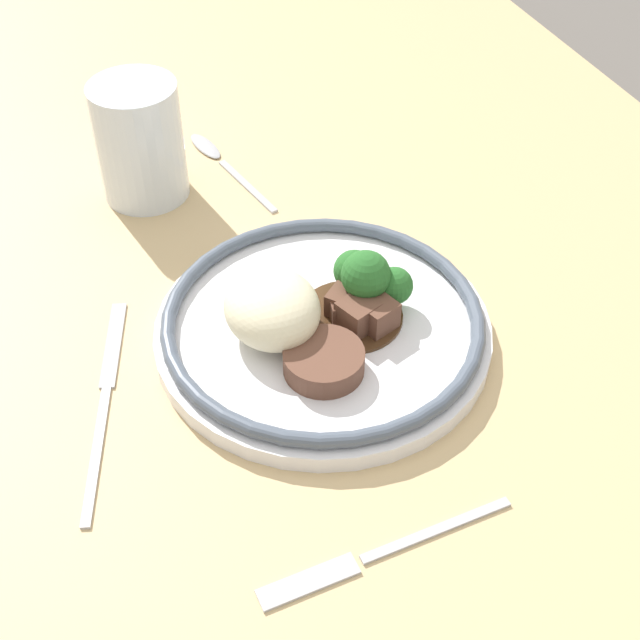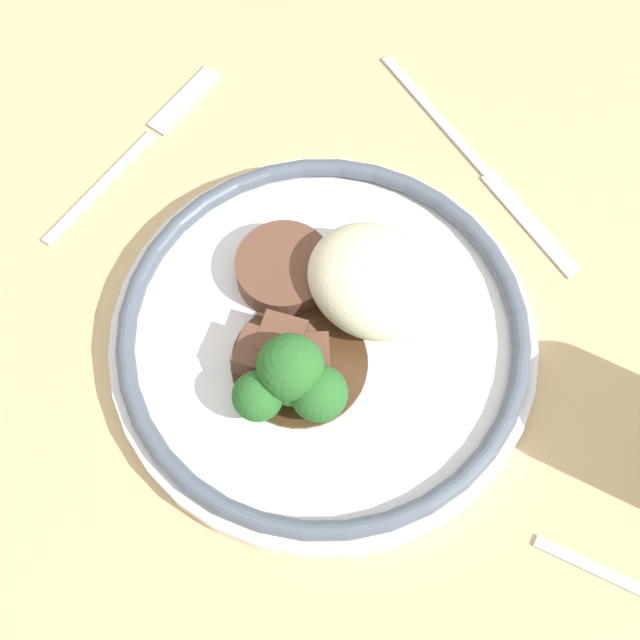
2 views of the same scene
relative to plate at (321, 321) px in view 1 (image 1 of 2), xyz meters
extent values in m
plane|color=#5B5651|center=(0.00, 0.00, -0.07)|extent=(8.00, 8.00, 0.00)
cube|color=tan|center=(0.00, 0.00, -0.04)|extent=(1.54, 0.95, 0.05)
cylinder|color=white|center=(0.00, 0.00, -0.01)|extent=(0.27, 0.27, 0.02)
torus|color=#4C5666|center=(0.00, 0.00, 0.00)|extent=(0.26, 0.26, 0.01)
ellipsoid|color=beige|center=(0.01, 0.04, 0.02)|extent=(0.09, 0.07, 0.05)
cylinder|color=brown|center=(-0.05, 0.02, 0.01)|extent=(0.06, 0.06, 0.02)
cylinder|color=#472D19|center=(0.00, -0.03, 0.00)|extent=(0.09, 0.09, 0.00)
cube|color=brown|center=(0.01, -0.04, 0.01)|extent=(0.03, 0.03, 0.02)
cube|color=brown|center=(0.00, -0.02, 0.01)|extent=(0.02, 0.02, 0.02)
cube|color=brown|center=(-0.02, -0.04, 0.01)|extent=(0.03, 0.03, 0.03)
cube|color=brown|center=(0.01, -0.02, 0.01)|extent=(0.03, 0.03, 0.02)
cube|color=brown|center=(-0.01, -0.03, 0.01)|extent=(0.03, 0.03, 0.02)
cube|color=brown|center=(-0.01, -0.03, 0.01)|extent=(0.04, 0.04, 0.03)
cylinder|color=#568442|center=(0.03, -0.04, 0.00)|extent=(0.01, 0.01, 0.01)
sphere|color=#286628|center=(0.03, -0.04, 0.02)|extent=(0.03, 0.03, 0.03)
cylinder|color=#568442|center=(0.01, -0.04, 0.00)|extent=(0.01, 0.01, 0.01)
sphere|color=#286628|center=(0.01, -0.04, 0.02)|extent=(0.03, 0.03, 0.03)
cylinder|color=#568442|center=(0.00, -0.06, 0.00)|extent=(0.01, 0.01, 0.01)
sphere|color=#286628|center=(0.00, -0.06, 0.02)|extent=(0.03, 0.03, 0.03)
cylinder|color=#568442|center=(0.01, -0.04, 0.01)|extent=(0.01, 0.01, 0.02)
sphere|color=#286628|center=(0.01, -0.04, 0.03)|extent=(0.04, 0.04, 0.04)
cylinder|color=yellow|center=(0.25, 0.08, 0.02)|extent=(0.07, 0.07, 0.08)
cylinder|color=silver|center=(0.25, 0.08, 0.04)|extent=(0.08, 0.08, 0.12)
cube|color=#ADADB2|center=(-0.20, -0.01, -0.02)|extent=(0.01, 0.11, 0.00)
cube|color=#ADADB2|center=(-0.20, 0.09, -0.02)|extent=(0.02, 0.07, 0.00)
cube|color=#ADADB2|center=(-0.05, 0.19, -0.02)|extent=(0.13, 0.05, 0.00)
cube|color=#ADADB2|center=(0.05, 0.16, -0.02)|extent=(0.09, 0.04, 0.00)
cube|color=#ADADB2|center=(0.23, -0.01, -0.02)|extent=(0.10, 0.03, 0.00)
ellipsoid|color=#ADADB2|center=(0.31, 0.01, -0.02)|extent=(0.06, 0.03, 0.01)
camera|label=1|loc=(-0.48, 0.19, 0.49)|focal=50.00mm
camera|label=2|loc=(0.14, -0.18, 0.51)|focal=50.00mm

